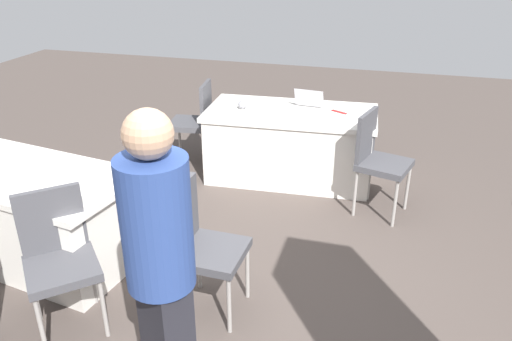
{
  "coord_description": "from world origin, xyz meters",
  "views": [
    {
      "loc": [
        -0.79,
        2.9,
        2.41
      ],
      "look_at": [
        0.08,
        -0.22,
        0.9
      ],
      "focal_mm": 35.21,
      "sensor_mm": 36.0,
      "label": 1
    }
  ],
  "objects_px": {
    "chair_tucked_right": "(378,156)",
    "yarn_ball": "(242,105)",
    "chair_aisle": "(201,242)",
    "table_mid_left": "(32,214)",
    "chair_tucked_left": "(196,118)",
    "person_attendee_standing": "(160,260)",
    "chair_near_front": "(59,253)",
    "laptop_silver": "(306,107)",
    "scissors_red": "(339,112)",
    "table_foreground": "(290,144)"
  },
  "relations": [
    {
      "from": "table_foreground",
      "to": "table_mid_left",
      "type": "xyz_separation_m",
      "value": [
        1.69,
        2.04,
        -0.0
      ]
    },
    {
      "from": "chair_tucked_right",
      "to": "person_attendee_standing",
      "type": "xyz_separation_m",
      "value": [
        0.94,
        2.57,
        0.41
      ]
    },
    {
      "from": "yarn_ball",
      "to": "table_foreground",
      "type": "bearing_deg",
      "value": -171.16
    },
    {
      "from": "yarn_ball",
      "to": "chair_tucked_left",
      "type": "bearing_deg",
      "value": -14.58
    },
    {
      "from": "person_attendee_standing",
      "to": "yarn_ball",
      "type": "xyz_separation_m",
      "value": [
        0.51,
        -3.03,
        -0.18
      ]
    },
    {
      "from": "chair_tucked_left",
      "to": "table_mid_left",
      "type": "bearing_deg",
      "value": 157.16
    },
    {
      "from": "laptop_silver",
      "to": "table_foreground",
      "type": "bearing_deg",
      "value": 21.37
    },
    {
      "from": "table_foreground",
      "to": "table_mid_left",
      "type": "distance_m",
      "value": 2.65
    },
    {
      "from": "table_mid_left",
      "to": "chair_tucked_left",
      "type": "height_order",
      "value": "chair_tucked_left"
    },
    {
      "from": "chair_tucked_left",
      "to": "person_attendee_standing",
      "type": "xyz_separation_m",
      "value": [
        -1.12,
        3.19,
        0.44
      ]
    },
    {
      "from": "scissors_red",
      "to": "chair_tucked_left",
      "type": "bearing_deg",
      "value": -151.2
    },
    {
      "from": "person_attendee_standing",
      "to": "scissors_red",
      "type": "bearing_deg",
      "value": 115.21
    },
    {
      "from": "table_mid_left",
      "to": "chair_tucked_left",
      "type": "bearing_deg",
      "value": -105.05
    },
    {
      "from": "table_foreground",
      "to": "chair_tucked_left",
      "type": "relative_size",
      "value": 1.92
    },
    {
      "from": "chair_aisle",
      "to": "yarn_ball",
      "type": "height_order",
      "value": "chair_aisle"
    },
    {
      "from": "chair_tucked_left",
      "to": "yarn_ball",
      "type": "xyz_separation_m",
      "value": [
        -0.61,
        0.16,
        0.26
      ]
    },
    {
      "from": "person_attendee_standing",
      "to": "yarn_ball",
      "type": "distance_m",
      "value": 3.08
    },
    {
      "from": "table_mid_left",
      "to": "scissors_red",
      "type": "distance_m",
      "value": 3.07
    },
    {
      "from": "yarn_ball",
      "to": "scissors_red",
      "type": "height_order",
      "value": "yarn_ball"
    },
    {
      "from": "laptop_silver",
      "to": "yarn_ball",
      "type": "bearing_deg",
      "value": 17.07
    },
    {
      "from": "chair_tucked_left",
      "to": "scissors_red",
      "type": "xyz_separation_m",
      "value": [
        -1.61,
        -0.0,
        0.21
      ]
    },
    {
      "from": "chair_near_front",
      "to": "chair_aisle",
      "type": "bearing_deg",
      "value": 161.74
    },
    {
      "from": "chair_near_front",
      "to": "laptop_silver",
      "type": "relative_size",
      "value": 2.75
    },
    {
      "from": "table_mid_left",
      "to": "chair_aisle",
      "type": "xyz_separation_m",
      "value": [
        -1.56,
        0.25,
        0.17
      ]
    },
    {
      "from": "laptop_silver",
      "to": "yarn_ball",
      "type": "relative_size",
      "value": 3.77
    },
    {
      "from": "chair_near_front",
      "to": "chair_tucked_left",
      "type": "distance_m",
      "value": 2.76
    },
    {
      "from": "chair_tucked_right",
      "to": "chair_near_front",
      "type": "bearing_deg",
      "value": -25.54
    },
    {
      "from": "chair_aisle",
      "to": "laptop_silver",
      "type": "relative_size",
      "value": 2.73
    },
    {
      "from": "table_foreground",
      "to": "person_attendee_standing",
      "type": "distance_m",
      "value": 3.17
    },
    {
      "from": "table_foreground",
      "to": "scissors_red",
      "type": "xyz_separation_m",
      "value": [
        -0.49,
        -0.08,
        0.38
      ]
    },
    {
      "from": "chair_near_front",
      "to": "scissors_red",
      "type": "distance_m",
      "value": 3.12
    },
    {
      "from": "table_mid_left",
      "to": "chair_aisle",
      "type": "relative_size",
      "value": 1.97
    },
    {
      "from": "chair_near_front",
      "to": "person_attendee_standing",
      "type": "xyz_separation_m",
      "value": [
        -0.96,
        0.44,
        0.43
      ]
    },
    {
      "from": "table_foreground",
      "to": "chair_aisle",
      "type": "relative_size",
      "value": 1.91
    },
    {
      "from": "chair_near_front",
      "to": "chair_tucked_left",
      "type": "relative_size",
      "value": 1.01
    },
    {
      "from": "table_mid_left",
      "to": "chair_tucked_left",
      "type": "relative_size",
      "value": 1.98
    },
    {
      "from": "chair_tucked_right",
      "to": "laptop_silver",
      "type": "distance_m",
      "value": 1.01
    },
    {
      "from": "table_foreground",
      "to": "chair_tucked_right",
      "type": "height_order",
      "value": "chair_tucked_right"
    },
    {
      "from": "chair_aisle",
      "to": "person_attendee_standing",
      "type": "height_order",
      "value": "person_attendee_standing"
    },
    {
      "from": "chair_tucked_right",
      "to": "chair_aisle",
      "type": "relative_size",
      "value": 1.02
    },
    {
      "from": "laptop_silver",
      "to": "chair_tucked_left",
      "type": "bearing_deg",
      "value": 5.14
    },
    {
      "from": "table_mid_left",
      "to": "person_attendee_standing",
      "type": "relative_size",
      "value": 1.07
    },
    {
      "from": "chair_tucked_right",
      "to": "chair_aisle",
      "type": "distance_m",
      "value": 2.04
    },
    {
      "from": "scissors_red",
      "to": "chair_aisle",
      "type": "bearing_deg",
      "value": -75.97
    },
    {
      "from": "person_attendee_standing",
      "to": "laptop_silver",
      "type": "distance_m",
      "value": 3.16
    },
    {
      "from": "chair_aisle",
      "to": "scissors_red",
      "type": "bearing_deg",
      "value": 167.3
    },
    {
      "from": "chair_aisle",
      "to": "table_mid_left",
      "type": "bearing_deg",
      "value": -97.03
    },
    {
      "from": "person_attendee_standing",
      "to": "scissors_red",
      "type": "relative_size",
      "value": 9.74
    },
    {
      "from": "chair_tucked_right",
      "to": "yarn_ball",
      "type": "height_order",
      "value": "chair_tucked_right"
    },
    {
      "from": "chair_near_front",
      "to": "yarn_ball",
      "type": "height_order",
      "value": "chair_near_front"
    }
  ]
}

